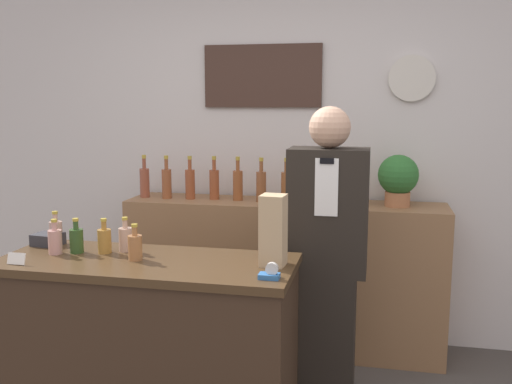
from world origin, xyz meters
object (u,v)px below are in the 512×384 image
at_px(shopkeeper, 327,262).
at_px(tape_dispenser, 270,274).
at_px(paper_bag, 273,230).
at_px(potted_plant, 398,178).

bearing_deg(shopkeeper, tape_dispenser, -106.32).
relative_size(shopkeeper, paper_bag, 4.96).
bearing_deg(shopkeeper, paper_bag, -115.64).
distance_m(potted_plant, tape_dispenser, 1.51).
bearing_deg(paper_bag, tape_dispenser, -83.19).
bearing_deg(potted_plant, shopkeeper, -117.65).
relative_size(paper_bag, tape_dispenser, 3.70).
height_order(potted_plant, tape_dispenser, potted_plant).
xyz_separation_m(shopkeeper, tape_dispenser, (-0.19, -0.65, 0.12)).
bearing_deg(paper_bag, potted_plant, 63.10).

